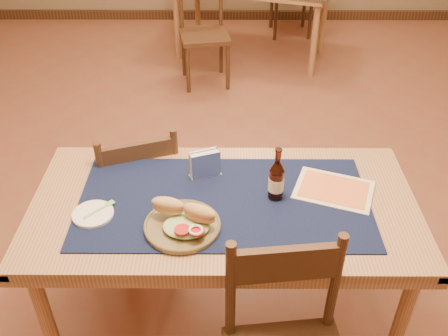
{
  "coord_description": "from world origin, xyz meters",
  "views": [
    {
      "loc": [
        0.01,
        -2.38,
        2.09
      ],
      "look_at": [
        0.0,
        -0.7,
        0.85
      ],
      "focal_mm": 40.0,
      "sensor_mm": 36.0,
      "label": 1
    }
  ],
  "objects_px": {
    "main_table": "(224,217)",
    "beer_bottle": "(276,180)",
    "napkin_holder": "(205,165)",
    "sandwich_plate": "(184,222)",
    "chair_main_far": "(139,191)"
  },
  "relations": [
    {
      "from": "sandwich_plate",
      "to": "beer_bottle",
      "type": "xyz_separation_m",
      "value": [
        0.37,
        0.19,
        0.06
      ]
    },
    {
      "from": "chair_main_far",
      "to": "sandwich_plate",
      "type": "distance_m",
      "value": 0.75
    },
    {
      "from": "main_table",
      "to": "chair_main_far",
      "type": "distance_m",
      "value": 0.66
    },
    {
      "from": "main_table",
      "to": "beer_bottle",
      "type": "xyz_separation_m",
      "value": [
        0.21,
        0.02,
        0.18
      ]
    },
    {
      "from": "main_table",
      "to": "napkin_holder",
      "type": "relative_size",
      "value": 10.75
    },
    {
      "from": "beer_bottle",
      "to": "napkin_holder",
      "type": "xyz_separation_m",
      "value": [
        -0.3,
        0.15,
        -0.03
      ]
    },
    {
      "from": "sandwich_plate",
      "to": "napkin_holder",
      "type": "bearing_deg",
      "value": 78.41
    },
    {
      "from": "main_table",
      "to": "napkin_holder",
      "type": "height_order",
      "value": "napkin_holder"
    },
    {
      "from": "beer_bottle",
      "to": "napkin_holder",
      "type": "distance_m",
      "value": 0.33
    },
    {
      "from": "main_table",
      "to": "sandwich_plate",
      "type": "distance_m",
      "value": 0.26
    },
    {
      "from": "main_table",
      "to": "chair_main_far",
      "type": "height_order",
      "value": "chair_main_far"
    },
    {
      "from": "main_table",
      "to": "napkin_holder",
      "type": "bearing_deg",
      "value": 115.63
    },
    {
      "from": "main_table",
      "to": "napkin_holder",
      "type": "xyz_separation_m",
      "value": [
        -0.08,
        0.17,
        0.15
      ]
    },
    {
      "from": "main_table",
      "to": "napkin_holder",
      "type": "distance_m",
      "value": 0.24
    },
    {
      "from": "main_table",
      "to": "beer_bottle",
      "type": "height_order",
      "value": "beer_bottle"
    }
  ]
}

